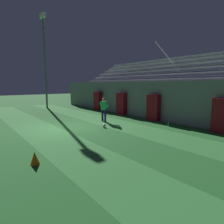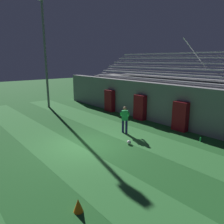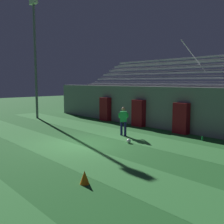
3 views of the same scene
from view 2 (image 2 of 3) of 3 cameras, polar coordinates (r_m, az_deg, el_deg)
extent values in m
plane|color=#236028|center=(11.78, -6.72, -8.56)|extent=(80.00, 80.00, 0.00)
cube|color=#337A38|center=(11.12, -13.20, -10.21)|extent=(28.00, 2.26, 0.01)
cube|color=#337A38|center=(13.56, 4.15, -5.49)|extent=(28.00, 2.26, 0.01)
cube|color=gray|center=(15.73, 13.37, 2.09)|extent=(24.00, 0.60, 2.80)
cube|color=maroon|center=(16.49, 7.32, 1.21)|extent=(0.97, 0.44, 1.86)
cube|color=maroon|center=(14.42, 17.43, -1.09)|extent=(0.97, 0.44, 1.86)
cube|color=maroon|center=(19.07, -0.61, 2.98)|extent=(0.97, 0.44, 1.86)
cube|color=gray|center=(17.92, 18.60, 3.28)|extent=(18.00, 4.60, 2.90)
cube|color=silver|center=(16.11, 15.29, 7.83)|extent=(17.10, 0.36, 0.10)
cube|color=gray|center=(15.97, 14.82, 6.98)|extent=(17.10, 0.60, 0.04)
cube|color=silver|center=(16.66, 16.79, 9.28)|extent=(17.10, 0.36, 0.10)
cube|color=gray|center=(16.51, 16.34, 8.48)|extent=(17.10, 0.60, 0.04)
cube|color=silver|center=(17.22, 18.20, 10.64)|extent=(17.10, 0.36, 0.10)
cube|color=gray|center=(17.07, 17.77, 9.88)|extent=(17.10, 0.60, 0.04)
cube|color=silver|center=(17.81, 19.53, 11.90)|extent=(17.10, 0.36, 0.10)
cube|color=gray|center=(17.64, 19.12, 11.18)|extent=(17.10, 0.60, 0.04)
cube|color=silver|center=(18.41, 20.78, 13.08)|extent=(17.10, 0.36, 0.10)
cube|color=gray|center=(18.24, 20.40, 12.39)|extent=(17.10, 0.60, 0.04)
cube|color=silver|center=(19.03, 21.97, 14.18)|extent=(17.10, 0.36, 0.10)
cube|color=gray|center=(18.85, 21.60, 13.52)|extent=(17.10, 0.60, 0.04)
cylinder|color=silver|center=(16.89, 21.00, 13.96)|extent=(0.06, 3.33, 2.05)
cylinder|color=slate|center=(21.35, -16.99, 13.79)|extent=(0.20, 0.20, 9.46)
cylinder|color=#19194C|center=(13.54, 2.86, -3.70)|extent=(0.20, 0.20, 0.82)
cylinder|color=#19194C|center=(13.34, 3.79, -3.97)|extent=(0.20, 0.20, 0.82)
cube|color=green|center=(13.24, 3.36, -0.90)|extent=(0.44, 0.44, 0.60)
sphere|color=#A37556|center=(13.14, 3.39, 0.96)|extent=(0.22, 0.22, 0.22)
cylinder|color=green|center=(13.37, 2.35, -0.53)|extent=(0.41, 0.40, 0.37)
cylinder|color=green|center=(13.37, 4.40, -0.56)|extent=(0.41, 0.40, 0.37)
cube|color=silver|center=(13.60, 2.54, -0.86)|extent=(0.16, 0.16, 0.08)
cube|color=silver|center=(13.59, 4.23, -0.89)|extent=(0.16, 0.16, 0.08)
sphere|color=white|center=(11.80, 4.45, -7.90)|extent=(0.22, 0.22, 0.22)
cone|color=orange|center=(7.09, -8.81, -22.95)|extent=(0.30, 0.30, 0.42)
cylinder|color=green|center=(13.10, 22.09, -6.65)|extent=(0.07, 0.07, 0.24)
camera|label=1|loc=(2.45, 78.25, -47.21)|focal=30.00mm
camera|label=3|loc=(2.54, -166.17, -42.53)|focal=42.00mm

